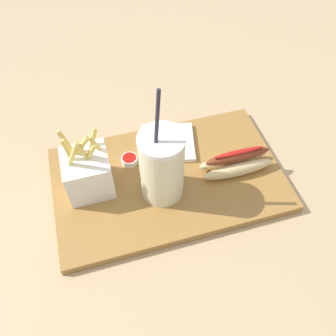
% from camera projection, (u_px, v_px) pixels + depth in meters
% --- Properties ---
extents(ground_plane, '(2.40, 2.40, 0.02)m').
position_uv_depth(ground_plane, '(168.00, 184.00, 0.79)').
color(ground_plane, tan).
extents(food_tray, '(0.49, 0.30, 0.02)m').
position_uv_depth(food_tray, '(168.00, 179.00, 0.78)').
color(food_tray, olive).
rests_on(food_tray, ground_plane).
extents(soda_cup, '(0.09, 0.09, 0.27)m').
position_uv_depth(soda_cup, '(162.00, 166.00, 0.68)').
color(soda_cup, beige).
rests_on(soda_cup, food_tray).
extents(fries_basket, '(0.09, 0.09, 0.17)m').
position_uv_depth(fries_basket, '(88.00, 173.00, 0.71)').
color(fries_basket, white).
rests_on(fries_basket, food_tray).
extents(hot_dog_1, '(0.16, 0.06, 0.06)m').
position_uv_depth(hot_dog_1, '(236.00, 162.00, 0.76)').
color(hot_dog_1, '#E5C689').
rests_on(hot_dog_1, food_tray).
extents(ketchup_cup_1, '(0.04, 0.04, 0.02)m').
position_uv_depth(ketchup_cup_1, '(129.00, 160.00, 0.79)').
color(ketchup_cup_1, white).
rests_on(ketchup_cup_1, food_tray).
extents(napkin_stack, '(0.14, 0.14, 0.01)m').
position_uv_depth(napkin_stack, '(168.00, 143.00, 0.82)').
color(napkin_stack, white).
rests_on(napkin_stack, food_tray).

